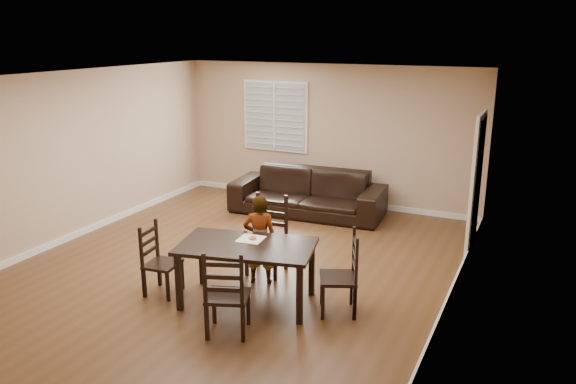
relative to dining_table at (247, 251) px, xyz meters
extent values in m
plane|color=brown|center=(-0.71, 0.96, -0.68)|extent=(7.00, 7.00, 0.00)
cube|color=tan|center=(-0.71, 4.46, 0.67)|extent=(6.00, 0.04, 2.70)
cube|color=tan|center=(-0.71, -2.54, 0.67)|extent=(6.00, 0.04, 2.70)
cube|color=tan|center=(-3.71, 0.96, 0.67)|extent=(0.04, 7.00, 2.70)
cube|color=tan|center=(2.29, 0.96, 0.67)|extent=(0.04, 7.00, 2.70)
cube|color=white|center=(-0.71, 0.96, 2.02)|extent=(6.00, 7.00, 0.04)
cube|color=white|center=(-1.81, 4.41, 0.97)|extent=(1.40, 0.08, 1.40)
cube|color=white|center=(2.26, 3.16, 0.34)|extent=(0.06, 0.94, 2.05)
cylinder|color=#332114|center=(2.23, 2.86, 0.27)|extent=(0.06, 0.06, 0.02)
cube|color=white|center=(-0.71, 4.45, -0.63)|extent=(6.00, 0.03, 0.10)
cube|color=white|center=(-3.69, 0.96, -0.63)|extent=(0.03, 7.00, 0.10)
cube|color=white|center=(2.28, 0.96, -0.63)|extent=(0.03, 7.00, 0.10)
cube|color=black|center=(0.00, 0.00, 0.06)|extent=(1.81, 1.26, 0.05)
cube|color=black|center=(-0.64, -0.53, -0.32)|extent=(0.08, 0.08, 0.73)
cube|color=black|center=(0.81, -0.21, -0.32)|extent=(0.08, 0.08, 0.73)
cube|color=black|center=(-0.81, 0.21, -0.32)|extent=(0.08, 0.08, 0.73)
cube|color=black|center=(0.64, 0.53, -0.32)|extent=(0.08, 0.08, 0.73)
cube|color=black|center=(-0.20, 0.90, -0.21)|extent=(0.52, 0.49, 0.04)
cube|color=black|center=(-0.21, 1.11, -0.14)|extent=(0.50, 0.08, 1.10)
cube|color=black|center=(-0.40, 0.69, -0.46)|extent=(0.05, 0.05, 0.45)
cube|color=black|center=(0.03, 0.72, -0.46)|extent=(0.05, 0.05, 0.45)
cube|color=black|center=(-0.43, 1.09, -0.46)|extent=(0.05, 0.05, 0.45)
cube|color=black|center=(0.00, 1.12, -0.46)|extent=(0.05, 0.05, 0.45)
cube|color=black|center=(0.16, -0.73, -0.24)|extent=(0.58, 0.56, 0.04)
cube|color=black|center=(0.23, -0.92, -0.17)|extent=(0.45, 0.20, 1.03)
cube|color=black|center=(0.29, -0.49, -0.47)|extent=(0.05, 0.05, 0.42)
cube|color=black|center=(-0.09, -0.63, -0.47)|extent=(0.05, 0.05, 0.42)
cube|color=black|center=(0.41, -0.84, -0.47)|extent=(0.05, 0.05, 0.42)
cube|color=black|center=(0.04, -0.98, -0.47)|extent=(0.05, 0.05, 0.42)
cube|color=black|center=(-1.11, -0.24, -0.28)|extent=(0.44, 0.46, 0.04)
cube|color=black|center=(-1.28, -0.26, -0.21)|extent=(0.08, 0.42, 0.94)
cube|color=black|center=(-0.92, -0.41, -0.49)|extent=(0.04, 0.04, 0.39)
cube|color=black|center=(-0.96, -0.04, -0.49)|extent=(0.04, 0.04, 0.39)
cube|color=black|center=(-1.25, -0.44, -0.49)|extent=(0.04, 0.04, 0.39)
cube|color=black|center=(-1.29, -0.08, -0.49)|extent=(0.04, 0.04, 0.39)
cube|color=black|center=(1.11, 0.24, -0.25)|extent=(0.58, 0.59, 0.04)
cube|color=black|center=(1.28, 0.32, -0.17)|extent=(0.22, 0.44, 1.02)
cube|color=black|center=(0.86, 0.35, -0.47)|extent=(0.05, 0.05, 0.42)
cube|color=black|center=(1.02, -0.01, -0.47)|extent=(0.05, 0.05, 0.42)
cube|color=black|center=(1.19, 0.50, -0.47)|extent=(0.05, 0.05, 0.42)
cube|color=black|center=(1.35, 0.14, -0.47)|extent=(0.05, 0.05, 0.42)
imported|color=gray|center=(-0.13, 0.58, -0.07)|extent=(0.52, 0.43, 1.23)
cube|color=beige|center=(-0.04, 0.18, 0.09)|extent=(0.34, 0.34, 0.00)
torus|color=#B47440|center=(-0.02, 0.19, 0.11)|extent=(0.10, 0.10, 0.03)
torus|color=white|center=(-0.02, 0.19, 0.12)|extent=(0.09, 0.09, 0.02)
imported|color=black|center=(-0.74, 3.61, -0.27)|extent=(2.87, 1.28, 0.82)
camera|label=1|loc=(3.19, -5.58, 2.59)|focal=35.00mm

